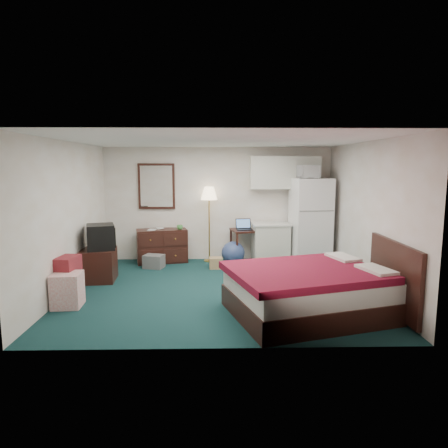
{
  "coord_description": "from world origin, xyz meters",
  "views": [
    {
      "loc": [
        -0.06,
        -6.61,
        2.1
      ],
      "look_at": [
        0.09,
        0.23,
        1.1
      ],
      "focal_mm": 32.0,
      "sensor_mm": 36.0,
      "label": 1
    }
  ],
  "objects_px": {
    "floor_lamp": "(209,224)",
    "desk": "(245,246)",
    "dresser": "(162,246)",
    "kitchen_counter": "(270,244)",
    "tv_stand": "(99,265)",
    "fridge": "(310,222)",
    "bed": "(308,292)",
    "suitcase": "(68,279)"
  },
  "relations": [
    {
      "from": "kitchen_counter",
      "to": "bed",
      "type": "distance_m",
      "value": 3.12
    },
    {
      "from": "dresser",
      "to": "suitcase",
      "type": "height_order",
      "value": "dresser"
    },
    {
      "from": "floor_lamp",
      "to": "bed",
      "type": "xyz_separation_m",
      "value": [
        1.44,
        -3.25,
        -0.49
      ]
    },
    {
      "from": "fridge",
      "to": "tv_stand",
      "type": "relative_size",
      "value": 2.86
    },
    {
      "from": "bed",
      "to": "tv_stand",
      "type": "distance_m",
      "value": 3.88
    },
    {
      "from": "dresser",
      "to": "desk",
      "type": "relative_size",
      "value": 1.47
    },
    {
      "from": "bed",
      "to": "tv_stand",
      "type": "relative_size",
      "value": 3.2
    },
    {
      "from": "bed",
      "to": "suitcase",
      "type": "relative_size",
      "value": 2.92
    },
    {
      "from": "desk",
      "to": "dresser",
      "type": "bearing_deg",
      "value": 165.96
    },
    {
      "from": "kitchen_counter",
      "to": "fridge",
      "type": "bearing_deg",
      "value": -15.51
    },
    {
      "from": "dresser",
      "to": "kitchen_counter",
      "type": "bearing_deg",
      "value": -15.03
    },
    {
      "from": "suitcase",
      "to": "tv_stand",
      "type": "bearing_deg",
      "value": 89.74
    },
    {
      "from": "dresser",
      "to": "suitcase",
      "type": "xyz_separation_m",
      "value": [
        -1.13,
        -2.52,
        -0.01
      ]
    },
    {
      "from": "floor_lamp",
      "to": "tv_stand",
      "type": "relative_size",
      "value": 2.56
    },
    {
      "from": "floor_lamp",
      "to": "desk",
      "type": "xyz_separation_m",
      "value": [
        0.79,
        -0.12,
        -0.46
      ]
    },
    {
      "from": "kitchen_counter",
      "to": "tv_stand",
      "type": "bearing_deg",
      "value": -162.68
    },
    {
      "from": "fridge",
      "to": "floor_lamp",
      "type": "bearing_deg",
      "value": 166.67
    },
    {
      "from": "fridge",
      "to": "dresser",
      "type": "bearing_deg",
      "value": 170.46
    },
    {
      "from": "fridge",
      "to": "bed",
      "type": "height_order",
      "value": "fridge"
    },
    {
      "from": "floor_lamp",
      "to": "bed",
      "type": "bearing_deg",
      "value": -66.19
    },
    {
      "from": "desk",
      "to": "kitchen_counter",
      "type": "relative_size",
      "value": 0.87
    },
    {
      "from": "floor_lamp",
      "to": "desk",
      "type": "bearing_deg",
      "value": -8.66
    },
    {
      "from": "dresser",
      "to": "kitchen_counter",
      "type": "relative_size",
      "value": 1.29
    },
    {
      "from": "tv_stand",
      "to": "fridge",
      "type": "bearing_deg",
      "value": 10.88
    },
    {
      "from": "fridge",
      "to": "bed",
      "type": "distance_m",
      "value": 3.1
    },
    {
      "from": "dresser",
      "to": "floor_lamp",
      "type": "xyz_separation_m",
      "value": [
        1.03,
        0.07,
        0.46
      ]
    },
    {
      "from": "floor_lamp",
      "to": "kitchen_counter",
      "type": "height_order",
      "value": "floor_lamp"
    },
    {
      "from": "desk",
      "to": "suitcase",
      "type": "distance_m",
      "value": 3.85
    },
    {
      "from": "kitchen_counter",
      "to": "fridge",
      "type": "distance_m",
      "value": 0.98
    },
    {
      "from": "tv_stand",
      "to": "kitchen_counter",
      "type": "bearing_deg",
      "value": 16.91
    },
    {
      "from": "dresser",
      "to": "fridge",
      "type": "distance_m",
      "value": 3.25
    },
    {
      "from": "bed",
      "to": "kitchen_counter",
      "type": "bearing_deg",
      "value": 75.63
    },
    {
      "from": "dresser",
      "to": "desk",
      "type": "xyz_separation_m",
      "value": [
        1.82,
        -0.05,
        -0.0
      ]
    },
    {
      "from": "floor_lamp",
      "to": "dresser",
      "type": "bearing_deg",
      "value": -176.13
    },
    {
      "from": "dresser",
      "to": "fridge",
      "type": "xyz_separation_m",
      "value": [
        3.19,
        -0.23,
        0.56
      ]
    },
    {
      "from": "dresser",
      "to": "desk",
      "type": "bearing_deg",
      "value": -14.91
    },
    {
      "from": "kitchen_counter",
      "to": "desk",
      "type": "bearing_deg",
      "value": 173.35
    },
    {
      "from": "kitchen_counter",
      "to": "fridge",
      "type": "xyz_separation_m",
      "value": [
        0.82,
        -0.16,
        0.5
      ]
    },
    {
      "from": "desk",
      "to": "bed",
      "type": "bearing_deg",
      "value": -90.79
    },
    {
      "from": "floor_lamp",
      "to": "tv_stand",
      "type": "height_order",
      "value": "floor_lamp"
    },
    {
      "from": "fridge",
      "to": "bed",
      "type": "relative_size",
      "value": 0.89
    },
    {
      "from": "dresser",
      "to": "bed",
      "type": "bearing_deg",
      "value": -65.52
    }
  ]
}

